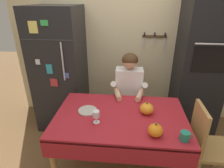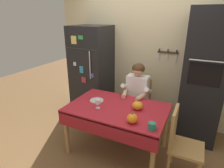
% 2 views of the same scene
% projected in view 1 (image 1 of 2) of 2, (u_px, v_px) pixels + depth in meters
% --- Properties ---
extents(back_wall_assembly, '(3.70, 0.13, 2.60)m').
position_uv_depth(back_wall_assembly, '(129.00, 39.00, 2.91)').
color(back_wall_assembly, beige).
rests_on(back_wall_assembly, ground).
extents(refrigerator, '(0.68, 0.71, 1.80)m').
position_uv_depth(refrigerator, '(60.00, 70.00, 2.82)').
color(refrigerator, black).
rests_on(refrigerator, ground).
extents(wall_oven, '(0.60, 0.64, 2.10)m').
position_uv_depth(wall_oven, '(200.00, 64.00, 2.61)').
color(wall_oven, black).
rests_on(wall_oven, ground).
extents(dining_table, '(1.40, 0.90, 0.74)m').
position_uv_depth(dining_table, '(120.00, 123.00, 2.04)').
color(dining_table, tan).
rests_on(dining_table, ground).
extents(chair_behind_person, '(0.40, 0.40, 0.93)m').
position_uv_depth(chair_behind_person, '(128.00, 99.00, 2.81)').
color(chair_behind_person, '#9E6B33').
rests_on(chair_behind_person, ground).
extents(seated_person, '(0.47, 0.55, 1.25)m').
position_uv_depth(seated_person, '(129.00, 91.00, 2.54)').
color(seated_person, '#38384C').
rests_on(seated_person, ground).
extents(chair_right_side, '(0.40, 0.40, 0.93)m').
position_uv_depth(chair_right_side, '(205.00, 142.00, 1.97)').
color(chair_right_side, tan).
rests_on(chair_right_side, ground).
extents(coffee_mug, '(0.11, 0.09, 0.09)m').
position_uv_depth(coffee_mug, '(185.00, 136.00, 1.65)').
color(coffee_mug, '#237F66').
rests_on(coffee_mug, dining_table).
extents(wine_glass, '(0.07, 0.07, 0.13)m').
position_uv_depth(wine_glass, '(96.00, 115.00, 1.87)').
color(wine_glass, white).
rests_on(wine_glass, dining_table).
extents(pumpkin_large, '(0.14, 0.14, 0.14)m').
position_uv_depth(pumpkin_large, '(155.00, 130.00, 1.70)').
color(pumpkin_large, orange).
rests_on(pumpkin_large, dining_table).
extents(pumpkin_medium, '(0.15, 0.15, 0.14)m').
position_uv_depth(pumpkin_medium, '(147.00, 109.00, 2.03)').
color(pumpkin_medium, orange).
rests_on(pumpkin_medium, dining_table).
extents(serving_tray, '(0.21, 0.21, 0.02)m').
position_uv_depth(serving_tray, '(88.00, 111.00, 2.09)').
color(serving_tray, '#B7B2A8').
rests_on(serving_tray, dining_table).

